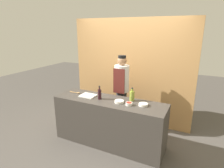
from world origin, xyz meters
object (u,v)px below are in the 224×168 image
object	(u,v)px
bottle_wine	(100,94)
bottle_oil	(132,96)
cutting_board	(88,96)
chef_center	(121,91)
sauce_bowl_red	(129,104)
sauce_bowl_white	(119,101)
sauce_bowl_purple	(143,104)
wooden_spoon	(76,92)

from	to	relation	value
bottle_wine	bottle_oil	xyz separation A→B (m)	(0.57, 0.19, -0.00)
cutting_board	chef_center	distance (m)	0.74
sauce_bowl_red	bottle_oil	distance (m)	0.24
sauce_bowl_white	bottle_oil	size ratio (longest dim) A/B	0.67
sauce_bowl_purple	wooden_spoon	world-z (taller)	sauce_bowl_purple
sauce_bowl_red	sauce_bowl_purple	distance (m)	0.24
sauce_bowl_red	chef_center	distance (m)	0.77
sauce_bowl_red	wooden_spoon	world-z (taller)	sauce_bowl_red
cutting_board	bottle_oil	xyz separation A→B (m)	(0.86, 0.15, 0.09)
bottle_oil	wooden_spoon	distance (m)	1.19
chef_center	sauce_bowl_purple	bearing A→B (deg)	-40.55
sauce_bowl_red	bottle_wine	xyz separation A→B (m)	(-0.60, 0.03, 0.07)
sauce_bowl_purple	bottle_wine	size ratio (longest dim) A/B	0.62
sauce_bowl_white	wooden_spoon	world-z (taller)	sauce_bowl_white
sauce_bowl_white	chef_center	bearing A→B (deg)	109.83
sauce_bowl_red	sauce_bowl_purple	xyz separation A→B (m)	(0.23, 0.09, -0.00)
cutting_board	chef_center	world-z (taller)	chef_center
sauce_bowl_white	bottle_oil	distance (m)	0.27
sauce_bowl_purple	wooden_spoon	size ratio (longest dim) A/B	0.65
sauce_bowl_purple	bottle_oil	xyz separation A→B (m)	(-0.26, 0.14, 0.07)
chef_center	bottle_wine	bearing A→B (deg)	-106.83
sauce_bowl_purple	cutting_board	world-z (taller)	sauce_bowl_purple
sauce_bowl_white	bottle_wine	world-z (taller)	bottle_wine
bottle_wine	wooden_spoon	xyz separation A→B (m)	(-0.61, 0.09, -0.09)
sauce_bowl_purple	bottle_wine	bearing A→B (deg)	-176.38
wooden_spoon	chef_center	xyz separation A→B (m)	(0.79, 0.52, 0.00)
bottle_wine	wooden_spoon	distance (m)	0.62
cutting_board	bottle_wine	xyz separation A→B (m)	(0.28, -0.04, 0.09)
sauce_bowl_red	wooden_spoon	xyz separation A→B (m)	(-1.21, 0.12, -0.02)
sauce_bowl_red	bottle_wine	distance (m)	0.61
sauce_bowl_purple	chef_center	bearing A→B (deg)	139.45
sauce_bowl_red	chef_center	xyz separation A→B (m)	(-0.42, 0.64, -0.02)
sauce_bowl_white	cutting_board	distance (m)	0.69
cutting_board	chef_center	size ratio (longest dim) A/B	0.18
cutting_board	wooden_spoon	distance (m)	0.33
bottle_wine	sauce_bowl_purple	bearing A→B (deg)	3.62
chef_center	wooden_spoon	bearing A→B (deg)	-146.60
sauce_bowl_white	cutting_board	world-z (taller)	sauce_bowl_white
chef_center	sauce_bowl_red	bearing A→B (deg)	-56.81
sauce_bowl_white	cutting_board	xyz separation A→B (m)	(-0.69, 0.04, -0.01)
bottle_wine	chef_center	world-z (taller)	chef_center
cutting_board	sauce_bowl_white	bearing A→B (deg)	-3.30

